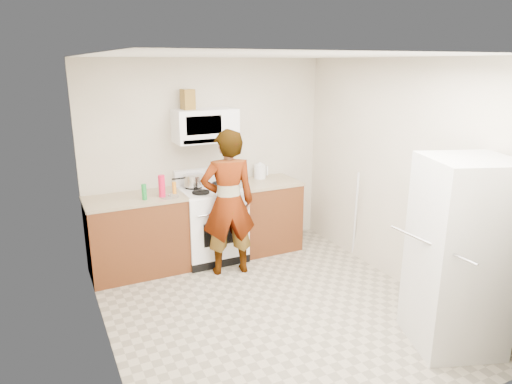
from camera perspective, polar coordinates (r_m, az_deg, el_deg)
floor at (r=4.85m, az=2.11°, el=-14.40°), size 3.60×3.60×0.00m
back_wall at (r=5.94m, az=-5.92°, el=4.23°), size 3.20×0.02×2.50m
right_wall at (r=5.27m, az=17.71°, el=2.05°), size 0.02×3.60×2.50m
cabinet_left at (r=5.62m, az=-14.64°, el=-5.40°), size 1.12×0.62×0.90m
counter_left at (r=5.47m, az=-14.98°, el=-0.84°), size 1.14×0.64×0.03m
cabinet_right at (r=6.15m, az=1.23°, el=-3.01°), size 0.80×0.62×0.90m
counter_right at (r=6.02m, az=1.25°, el=1.21°), size 0.82×0.64×0.03m
gas_range at (r=5.84m, az=-5.58°, el=-3.78°), size 0.76×0.65×1.13m
microwave at (r=5.67m, az=-6.37°, el=8.27°), size 0.76×0.38×0.40m
person at (r=5.31m, az=-3.50°, el=-1.39°), size 0.70×0.53×1.73m
fridge at (r=4.32m, az=24.15°, el=-7.20°), size 0.90×0.90×1.70m
kettle at (r=6.14m, az=0.50°, el=2.59°), size 0.21×0.21×0.19m
jug at (r=5.58m, az=-8.53°, el=11.38°), size 0.16×0.16×0.24m
saucepan at (r=5.75m, az=-7.84°, el=1.44°), size 0.31×0.31×0.14m
tray at (r=5.67m, az=-3.30°, el=0.67°), size 0.27×0.20×0.05m
bottle_spray at (r=5.38m, az=-11.70°, el=0.72°), size 0.10×0.10×0.26m
bottle_hot_sauce at (r=5.50m, az=-10.17°, el=0.51°), size 0.05×0.05×0.14m
bottle_green_cap at (r=5.33m, az=-13.80°, el=0.01°), size 0.07×0.07×0.18m
pot_lid at (r=5.39m, az=-10.74°, el=-0.58°), size 0.25×0.25×0.01m
broom at (r=5.92m, az=12.34°, el=-2.79°), size 0.17×0.22×1.15m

